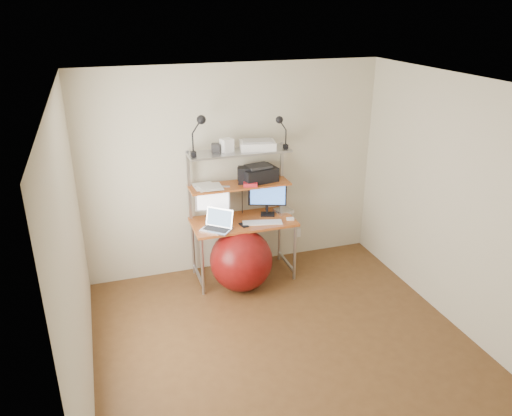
{
  "coord_description": "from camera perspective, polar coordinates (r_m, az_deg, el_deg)",
  "views": [
    {
      "loc": [
        -1.51,
        -3.69,
        3.11
      ],
      "look_at": [
        0.06,
        1.15,
        1.01
      ],
      "focal_mm": 35.0,
      "sensor_mm": 36.0,
      "label": 1
    }
  ],
  "objects": [
    {
      "name": "keyboard",
      "position": [
        5.78,
        0.73,
        -1.67
      ],
      "size": [
        0.48,
        0.23,
        0.01
      ],
      "primitive_type": "cube",
      "rotation": [
        0.0,
        0.0,
        -0.22
      ],
      "color": "white",
      "rests_on": "desktop"
    },
    {
      "name": "box_grey",
      "position": [
        5.66,
        -4.63,
        6.87
      ],
      "size": [
        0.12,
        0.12,
        0.09
      ],
      "primitive_type": "cube",
      "rotation": [
        0.0,
        0.0,
        -0.3
      ],
      "color": "#2B2B2D",
      "rests_on": "top_shelf"
    },
    {
      "name": "clip_lamp_left",
      "position": [
        5.44,
        -6.47,
        9.24
      ],
      "size": [
        0.18,
        0.1,
        0.45
      ],
      "color": "black",
      "rests_on": "top_shelf"
    },
    {
      "name": "mouse",
      "position": [
        5.88,
        3.93,
        -1.24
      ],
      "size": [
        0.09,
        0.07,
        0.02
      ],
      "primitive_type": "cube",
      "rotation": [
        0.0,
        0.0,
        -0.19
      ],
      "color": "white",
      "rests_on": "desktop"
    },
    {
      "name": "scanner",
      "position": [
        5.75,
        0.18,
        7.23
      ],
      "size": [
        0.44,
        0.33,
        0.11
      ],
      "rotation": [
        0.0,
        0.0,
        -0.19
      ],
      "color": "white",
      "rests_on": "top_shelf"
    },
    {
      "name": "printer",
      "position": [
        5.88,
        0.26,
        3.94
      ],
      "size": [
        0.46,
        0.35,
        0.2
      ],
      "rotation": [
        0.0,
        0.0,
        0.19
      ],
      "color": "black",
      "rests_on": "mid_shelf"
    },
    {
      "name": "nas_cube",
      "position": [
        5.81,
        -1.4,
        3.77
      ],
      "size": [
        0.17,
        0.17,
        0.2
      ],
      "primitive_type": "cube",
      "rotation": [
        0.0,
        0.0,
        -0.29
      ],
      "color": "black",
      "rests_on": "mid_shelf"
    },
    {
      "name": "wall_outlet",
      "position": [
        6.59,
        4.79,
        -2.86
      ],
      "size": [
        0.08,
        0.01,
        0.12
      ],
      "primitive_type": "cube",
      "color": "white",
      "rests_on": "room"
    },
    {
      "name": "room",
      "position": [
        4.4,
        3.85,
        -2.62
      ],
      "size": [
        3.6,
        3.6,
        3.6
      ],
      "color": "brown",
      "rests_on": "ground"
    },
    {
      "name": "monitor_black",
      "position": [
        5.94,
        1.3,
        1.33
      ],
      "size": [
        0.44,
        0.2,
        0.46
      ],
      "rotation": [
        0.0,
        0.0,
        -0.34
      ],
      "color": "black",
      "rests_on": "desktop"
    },
    {
      "name": "exercise_ball",
      "position": [
        5.77,
        -1.7,
        -5.97
      ],
      "size": [
        0.72,
        0.72,
        0.72
      ],
      "primitive_type": "sphere",
      "color": "maroon",
      "rests_on": "floor"
    },
    {
      "name": "phone",
      "position": [
        5.72,
        -1.41,
        -1.96
      ],
      "size": [
        0.09,
        0.15,
        0.01
      ],
      "primitive_type": "cube",
      "rotation": [
        0.0,
        0.0,
        0.16
      ],
      "color": "black",
      "rests_on": "desktop"
    },
    {
      "name": "monitor_silver",
      "position": [
        5.8,
        -4.98,
        0.81
      ],
      "size": [
        0.4,
        0.19,
        0.45
      ],
      "rotation": [
        0.0,
        0.0,
        -0.28
      ],
      "color": "#B2B2B7",
      "rests_on": "desktop"
    },
    {
      "name": "paper_stack",
      "position": [
        5.73,
        -5.64,
        2.45
      ],
      "size": [
        0.32,
        0.35,
        0.02
      ],
      "color": "white",
      "rests_on": "mid_shelf"
    },
    {
      "name": "box_white",
      "position": [
        5.64,
        -3.35,
        7.17
      ],
      "size": [
        0.15,
        0.14,
        0.15
      ],
      "primitive_type": "cube",
      "rotation": [
        0.0,
        0.0,
        0.3
      ],
      "color": "white",
      "rests_on": "top_shelf"
    },
    {
      "name": "laptop",
      "position": [
        5.64,
        -4.37,
        -1.93
      ],
      "size": [
        0.42,
        0.41,
        0.29
      ],
      "rotation": [
        0.0,
        0.0,
        -0.71
      ],
      "color": "silver",
      "rests_on": "desktop"
    },
    {
      "name": "computer_desk",
      "position": [
        5.82,
        -1.68,
        0.72
      ],
      "size": [
        1.2,
        0.6,
        1.57
      ],
      "color": "#BC6324",
      "rests_on": "ground"
    },
    {
      "name": "red_box",
      "position": [
        5.74,
        -0.65,
        2.73
      ],
      "size": [
        0.18,
        0.15,
        0.04
      ],
      "primitive_type": "cube",
      "rotation": [
        0.0,
        0.0,
        -0.28
      ],
      "color": "red",
      "rests_on": "mid_shelf"
    },
    {
      "name": "clip_lamp_right",
      "position": [
        5.7,
        2.84,
        9.45
      ],
      "size": [
        0.15,
        0.08,
        0.38
      ],
      "color": "black",
      "rests_on": "top_shelf"
    },
    {
      "name": "mac_mini",
      "position": [
        6.09,
        3.14,
        -0.32
      ],
      "size": [
        0.23,
        0.23,
        0.04
      ],
      "primitive_type": "cube",
      "rotation": [
        0.0,
        0.0,
        0.27
      ],
      "color": "silver",
      "rests_on": "desktop"
    }
  ]
}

